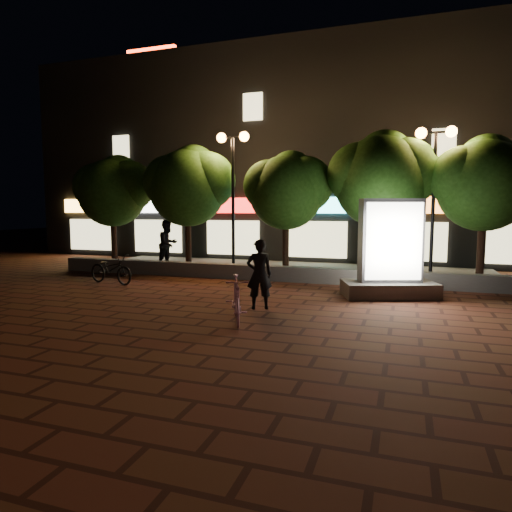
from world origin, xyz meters
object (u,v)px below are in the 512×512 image
at_px(tree_far_right, 486,180).
at_px(pedestrian, 168,244).
at_px(rider, 259,274).
at_px(street_lamp_left, 233,166).
at_px(tree_mid, 288,188).
at_px(scooter_parked, 111,269).
at_px(ad_kiosk, 390,258).
at_px(tree_far_left, 114,188).
at_px(street_lamp_right, 435,164).
at_px(scooter_pink, 237,299).
at_px(tree_left, 189,183).
at_px(tree_right, 382,176).

xyz_separation_m(tree_far_right, pedestrian, (-11.40, -0.18, -2.32)).
bearing_deg(rider, street_lamp_left, -86.88).
height_order(tree_mid, scooter_parked, tree_mid).
bearing_deg(street_lamp_left, pedestrian, 178.36).
relative_size(ad_kiosk, pedestrian, 1.44).
height_order(street_lamp_left, scooter_parked, street_lamp_left).
bearing_deg(tree_mid, tree_far_left, 180.00).
bearing_deg(street_lamp_left, rider, -62.64).
bearing_deg(pedestrian, street_lamp_left, -75.79).
bearing_deg(street_lamp_right, rider, -127.22).
distance_m(tree_far_left, tree_mid, 7.50).
bearing_deg(rider, tree_far_right, -159.10).
distance_m(tree_mid, ad_kiosk, 5.32).
bearing_deg(scooter_pink, street_lamp_right, 34.77).
bearing_deg(tree_left, scooter_parked, -104.07).
bearing_deg(street_lamp_right, tree_right, 170.90).
relative_size(tree_right, street_lamp_right, 1.02).
bearing_deg(street_lamp_left, tree_left, 172.30).
xyz_separation_m(street_lamp_right, ad_kiosk, (-1.21, -2.88, -2.80)).
bearing_deg(rider, scooter_parked, -42.93).
relative_size(tree_far_left, scooter_pink, 2.76).
height_order(tree_far_left, tree_mid, tree_far_left).
relative_size(tree_far_right, rider, 2.78).
xyz_separation_m(tree_left, tree_mid, (4.00, -0.00, -0.23)).
height_order(tree_left, street_lamp_right, street_lamp_right).
relative_size(tree_mid, pedestrian, 2.33).
bearing_deg(tree_far_right, street_lamp_left, -178.24).
bearing_deg(scooter_pink, tree_left, 99.77).
xyz_separation_m(street_lamp_left, pedestrian, (-2.85, 0.08, -2.98)).
bearing_deg(tree_mid, scooter_parked, -142.45).
bearing_deg(rider, tree_mid, -106.45).
relative_size(tree_far_left, street_lamp_left, 0.89).
distance_m(tree_far_right, street_lamp_left, 8.58).
bearing_deg(street_lamp_right, tree_mid, 176.96).
height_order(rider, scooter_parked, rider).
xyz_separation_m(ad_kiosk, scooter_pink, (-3.01, -4.01, -0.59)).
bearing_deg(ad_kiosk, street_lamp_left, 153.60).
relative_size(tree_right, scooter_parked, 2.74).
bearing_deg(tree_far_left, rider, -34.74).
distance_m(tree_left, rider, 7.91).
bearing_deg(scooter_pink, rider, 63.95).
xyz_separation_m(scooter_parked, pedestrian, (0.05, 3.62, 0.56)).
xyz_separation_m(tree_left, ad_kiosk, (7.74, -3.14, -2.35)).
height_order(tree_far_left, scooter_pink, tree_far_left).
xyz_separation_m(tree_far_right, street_lamp_right, (-1.55, -0.26, 0.53)).
bearing_deg(scooter_parked, tree_mid, -40.69).
bearing_deg(scooter_parked, street_lamp_left, -27.54).
distance_m(ad_kiosk, pedestrian, 9.13).
height_order(tree_mid, pedestrian, tree_mid).
bearing_deg(street_lamp_right, scooter_pink, -121.52).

